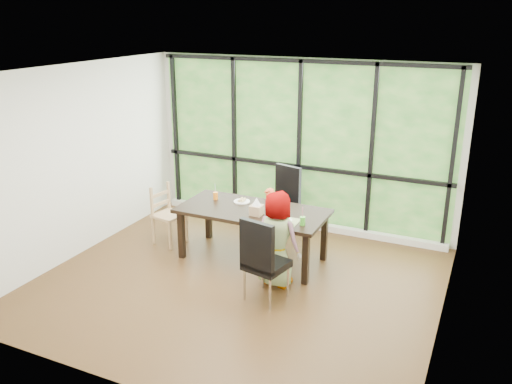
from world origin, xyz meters
TOP-DOWN VIEW (x-y plane):
  - ground at (0.00, 0.00)m, footprint 5.00×5.00m
  - back_wall at (0.00, 2.25)m, footprint 5.00×0.00m
  - foliage_backdrop at (0.00, 2.23)m, footprint 4.80×0.02m
  - window_mullions at (0.00, 2.19)m, footprint 4.80×0.06m
  - window_sill at (0.00, 2.15)m, footprint 4.80×0.12m
  - dining_table at (-0.13, 0.72)m, footprint 2.08×1.01m
  - chair_window_leather at (-0.11, 1.71)m, footprint 0.56×0.56m
  - chair_interior_leather at (0.50, -0.22)m, footprint 0.55×0.55m
  - chair_end_beech at (-1.50, 0.70)m, footprint 0.47×0.48m
  - child_toddler at (-0.13, 1.31)m, footprint 0.37×0.29m
  - child_older at (0.48, 0.18)m, footprint 0.66×0.48m
  - placemat at (0.42, 0.50)m, footprint 0.42×0.31m
  - plate_far at (-0.40, 0.93)m, footprint 0.24×0.24m
  - plate_near at (0.43, 0.51)m, footprint 0.20×0.20m
  - orange_cup at (-0.80, 0.87)m, footprint 0.07×0.07m
  - green_cup at (0.70, 0.48)m, footprint 0.07×0.07m
  - tissue_box at (0.01, 0.56)m, footprint 0.16×0.16m
  - crepe_rolls_far at (-0.40, 0.93)m, footprint 0.10×0.12m
  - crepe_rolls_near at (0.43, 0.51)m, footprint 0.10×0.12m
  - straw_white at (-0.80, 0.87)m, footprint 0.01×0.04m
  - straw_pink at (0.70, 0.48)m, footprint 0.01×0.04m
  - tissue at (0.01, 0.56)m, footprint 0.12×0.12m

SIDE VIEW (x-z plane):
  - ground at x=0.00m, z-range 0.00..0.00m
  - window_sill at x=0.00m, z-range 0.00..0.10m
  - dining_table at x=-0.13m, z-range 0.00..0.75m
  - child_toddler at x=-0.13m, z-range 0.00..0.88m
  - chair_end_beech at x=-1.50m, z-range 0.00..0.90m
  - chair_window_leather at x=-0.11m, z-range 0.00..1.08m
  - chair_interior_leather at x=0.50m, z-range 0.00..1.08m
  - child_older at x=0.48m, z-range 0.00..1.26m
  - placemat at x=0.42m, z-range 0.75..0.76m
  - plate_near at x=0.43m, z-range 0.75..0.76m
  - plate_far at x=-0.40m, z-range 0.75..0.76m
  - crepe_rolls_near at x=0.43m, z-range 0.76..0.80m
  - crepe_rolls_far at x=-0.40m, z-range 0.76..0.80m
  - orange_cup at x=-0.80m, z-range 0.75..0.86m
  - green_cup at x=0.70m, z-range 0.75..0.86m
  - tissue_box at x=0.01m, z-range 0.75..0.89m
  - straw_white at x=-0.80m, z-range 0.80..1.00m
  - straw_pink at x=0.70m, z-range 0.80..1.00m
  - tissue at x=0.01m, z-range 0.89..1.00m
  - back_wall at x=0.00m, z-range -1.15..3.85m
  - foliage_backdrop at x=0.00m, z-range 0.03..2.67m
  - window_mullions at x=0.00m, z-range 0.03..2.67m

